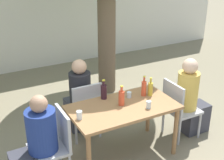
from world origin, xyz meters
TOP-DOWN VIEW (x-y plane):
  - ground_plane at (0.00, 0.00)m, footprint 30.00×30.00m
  - cafe_building_wall at (0.00, 3.78)m, footprint 10.00×0.08m
  - dining_table_front at (0.00, 0.00)m, footprint 1.40×0.77m
  - patio_chair_0 at (-0.93, 0.00)m, footprint 0.44×0.44m
  - patio_chair_1 at (0.93, 0.00)m, footprint 0.44×0.44m
  - patio_chair_2 at (-0.28, 0.62)m, footprint 0.44×0.44m
  - person_seated_0 at (-1.17, -0.00)m, footprint 0.58×0.35m
  - person_seated_1 at (1.16, -0.00)m, footprint 0.55×0.31m
  - person_seated_2 at (-0.28, 0.85)m, footprint 0.32×0.56m
  - soda_bottle_0 at (0.00, 0.04)m, footprint 0.08×0.08m
  - oil_cruet_1 at (0.48, 0.09)m, footprint 0.07×0.07m
  - wine_bottle_2 at (-0.12, 0.30)m, footprint 0.08×0.08m
  - soda_bottle_3 at (0.40, 0.13)m, footprint 0.07×0.07m
  - drinking_glass_0 at (-0.62, -0.03)m, footprint 0.07×0.07m
  - drinking_glass_1 at (0.26, -0.20)m, footprint 0.06×0.06m
  - drinking_glass_2 at (0.20, 0.17)m, footprint 0.06×0.06m

SIDE VIEW (x-z plane):
  - ground_plane at x=0.00m, z-range 0.00..0.00m
  - patio_chair_0 at x=-0.93m, z-range 0.06..0.96m
  - patio_chair_1 at x=0.93m, z-range 0.06..0.96m
  - patio_chair_2 at x=-0.28m, z-range 0.06..0.96m
  - person_seated_0 at x=-1.17m, z-range -0.06..1.10m
  - person_seated_2 at x=-0.28m, z-range -0.07..1.13m
  - person_seated_1 at x=1.16m, z-range -0.06..1.16m
  - dining_table_front at x=0.00m, z-range 0.29..1.04m
  - drinking_glass_2 at x=0.20m, z-range 0.76..0.84m
  - drinking_glass_1 at x=0.26m, z-range 0.76..0.85m
  - drinking_glass_0 at x=-0.62m, z-range 0.76..0.86m
  - oil_cruet_1 at x=0.48m, z-range 0.73..0.99m
  - soda_bottle_0 at x=0.00m, z-range 0.73..1.00m
  - wine_bottle_2 at x=-0.12m, z-range 0.73..1.00m
  - soda_bottle_3 at x=0.40m, z-range 0.72..1.01m
  - cafe_building_wall at x=0.00m, z-range 0.00..2.80m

